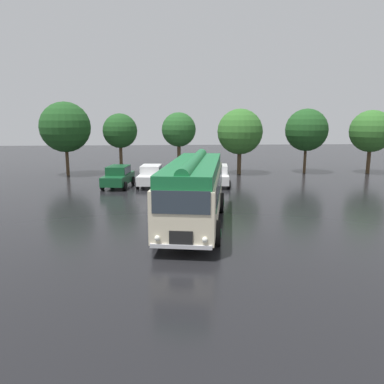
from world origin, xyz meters
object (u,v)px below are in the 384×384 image
car_near_left (118,176)px  car_mid_left (151,175)px  vintage_bus (194,188)px  car_mid_right (186,175)px  car_far_right (218,175)px

car_near_left → car_mid_left: 2.59m
vintage_bus → car_mid_right: vintage_bus is taller
car_near_left → car_far_right: 7.95m
vintage_bus → car_mid_left: 11.80m
vintage_bus → car_mid_left: size_ratio=2.39×
vintage_bus → car_near_left: (-5.16, 11.21, -1.05)m
car_near_left → car_mid_left: size_ratio=1.01×
vintage_bus → car_mid_right: 11.36m
car_near_left → car_mid_right: bearing=1.1°
car_mid_left → car_mid_right: size_ratio=1.01×
car_mid_left → car_mid_right: (2.77, -0.15, 0.00)m
car_mid_left → vintage_bus: bearing=-77.3°
car_mid_left → car_far_right: 5.38m
car_mid_left → car_near_left: bearing=-174.4°
car_near_left → car_mid_right: size_ratio=1.02×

